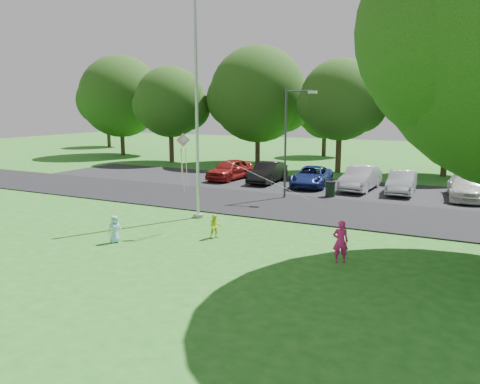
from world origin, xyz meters
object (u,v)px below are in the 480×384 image
at_px(flagpole, 197,128).
at_px(street_lamp, 290,133).
at_px(trash_can, 330,190).
at_px(child_blue, 115,229).
at_px(kite, 187,153).
at_px(child_yellow, 215,226).
at_px(woman, 340,241).

bearing_deg(flagpole, street_lamp, 70.10).
distance_m(flagpole, trash_can, 9.35).
distance_m(flagpole, child_blue, 6.18).
xyz_separation_m(flagpole, kite, (1.01, -2.43, -0.85)).
height_order(child_yellow, kite, kite).
bearing_deg(flagpole, trash_can, 60.51).
distance_m(flagpole, street_lamp, 6.53).
distance_m(street_lamp, trash_can, 4.02).
distance_m(woman, child_yellow, 5.23).
relative_size(child_yellow, child_blue, 0.92).
bearing_deg(street_lamp, flagpole, -118.78).
xyz_separation_m(trash_can, woman, (3.38, -10.86, 0.26)).
height_order(street_lamp, woman, street_lamp).
height_order(street_lamp, child_blue, street_lamp).
xyz_separation_m(woman, kite, (-6.60, 0.96, 2.59)).
bearing_deg(kite, street_lamp, 51.51).
distance_m(trash_can, kite, 10.80).
distance_m(trash_can, child_blue, 13.37).
xyz_separation_m(child_blue, kite, (1.72, 2.52, 2.79)).
height_order(flagpole, street_lamp, flagpole).
relative_size(flagpole, child_blue, 9.53).
distance_m(street_lamp, woman, 11.32).
relative_size(flagpole, woman, 6.92).
height_order(woman, child_blue, woman).
height_order(child_blue, kite, kite).
bearing_deg(woman, flagpole, -46.47).
relative_size(street_lamp, woman, 4.23).
relative_size(street_lamp, child_yellow, 6.33).
distance_m(street_lamp, kite, 8.64).
bearing_deg(street_lamp, kite, -106.92).
bearing_deg(flagpole, woman, -23.96).
height_order(flagpole, kite, flagpole).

